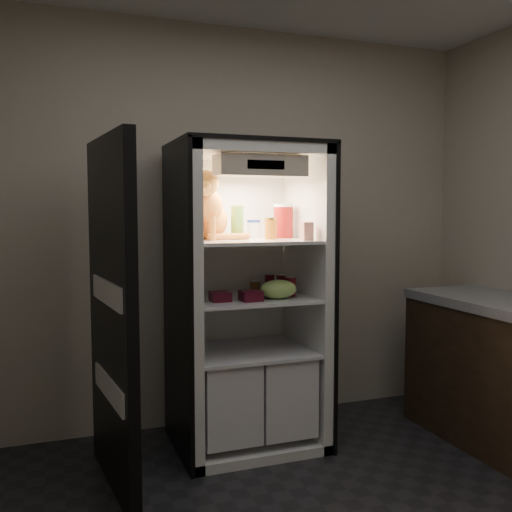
{
  "coord_description": "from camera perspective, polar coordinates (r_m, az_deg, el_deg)",
  "views": [
    {
      "loc": [
        -1.15,
        -1.95,
        1.47
      ],
      "look_at": [
        0.05,
        1.32,
        1.19
      ],
      "focal_mm": 40.0,
      "sensor_mm": 36.0,
      "label": 1
    }
  ],
  "objects": [
    {
      "name": "room_shell",
      "position": [
        2.27,
        10.44,
        8.34
      ],
      "size": [
        3.6,
        3.6,
        3.6
      ],
      "color": "white",
      "rests_on": "floor"
    },
    {
      "name": "refrigerator",
      "position": [
        3.59,
        -1.1,
        -6.25
      ],
      "size": [
        0.9,
        0.72,
        1.88
      ],
      "color": "white",
      "rests_on": "floor"
    },
    {
      "name": "fridge_door",
      "position": [
        3.09,
        -14.21,
        -5.88
      ],
      "size": [
        0.16,
        0.87,
        1.85
      ],
      "rotation": [
        0.0,
        0.0,
        0.11
      ],
      "color": "black",
      "rests_on": "floor"
    },
    {
      "name": "tabby_cat",
      "position": [
        3.47,
        -4.77,
        4.4
      ],
      "size": [
        0.37,
        0.44,
        0.45
      ],
      "rotation": [
        0.0,
        0.0,
        -0.34
      ],
      "color": "#C17018",
      "rests_on": "refrigerator"
    },
    {
      "name": "parmesan_shaker",
      "position": [
        3.53,
        -1.88,
        3.39
      ],
      "size": [
        0.08,
        0.08,
        0.21
      ],
      "color": "#24862F",
      "rests_on": "refrigerator"
    },
    {
      "name": "mayo_tub",
      "position": [
        3.62,
        -0.24,
        2.72
      ],
      "size": [
        0.08,
        0.08,
        0.12
      ],
      "color": "white",
      "rests_on": "refrigerator"
    },
    {
      "name": "salsa_jar",
      "position": [
        3.5,
        1.48,
        2.78
      ],
      "size": [
        0.08,
        0.08,
        0.13
      ],
      "color": "maroon",
      "rests_on": "refrigerator"
    },
    {
      "name": "pepper_jar",
      "position": [
        3.66,
        2.74,
        3.51
      ],
      "size": [
        0.13,
        0.13,
        0.22
      ],
      "color": "maroon",
      "rests_on": "refrigerator"
    },
    {
      "name": "cream_carton",
      "position": [
        3.39,
        5.1,
        2.48
      ],
      "size": [
        0.06,
        0.06,
        0.11
      ],
      "primitive_type": "cube",
      "color": "beige",
      "rests_on": "refrigerator"
    },
    {
      "name": "soda_can_a",
      "position": [
        3.7,
        1.37,
        -2.69
      ],
      "size": [
        0.06,
        0.06,
        0.12
      ],
      "color": "black",
      "rests_on": "refrigerator"
    },
    {
      "name": "soda_can_b",
      "position": [
        3.65,
        2.56,
        -2.78
      ],
      "size": [
        0.06,
        0.06,
        0.12
      ],
      "color": "black",
      "rests_on": "refrigerator"
    },
    {
      "name": "soda_can_c",
      "position": [
        3.52,
        3.47,
        -3.04
      ],
      "size": [
        0.07,
        0.07,
        0.12
      ],
      "color": "black",
      "rests_on": "refrigerator"
    },
    {
      "name": "condiment_jar",
      "position": [
        3.58,
        -0.1,
        -3.12
      ],
      "size": [
        0.07,
        0.07,
        0.09
      ],
      "color": "brown",
      "rests_on": "refrigerator"
    },
    {
      "name": "grape_bag",
      "position": [
        3.42,
        2.24,
        -3.33
      ],
      "size": [
        0.23,
        0.16,
        0.11
      ],
      "primitive_type": "ellipsoid",
      "color": "#8BB956",
      "rests_on": "refrigerator"
    },
    {
      "name": "berry_box_left",
      "position": [
        3.32,
        -3.6,
        -4.06
      ],
      "size": [
        0.11,
        0.11,
        0.06
      ],
      "primitive_type": "cube",
      "color": "#530D1E",
      "rests_on": "refrigerator"
    },
    {
      "name": "berry_box_right",
      "position": [
        3.33,
        -0.52,
        -4.0
      ],
      "size": [
        0.12,
        0.12,
        0.06
      ],
      "primitive_type": "cube",
      "color": "#530D1E",
      "rests_on": "refrigerator"
    }
  ]
}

